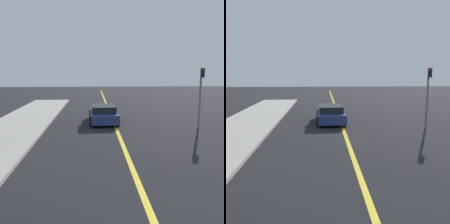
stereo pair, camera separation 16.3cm
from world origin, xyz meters
The scene contains 4 objects.
road_center_line centered at (0.00, 18.00, 0.00)m, with size 0.20×60.00×0.01m.
sidewalk_left centered at (-6.17, 16.59, 0.08)m, with size 3.85×33.18×0.15m.
car_ahead_center centered at (-0.71, 20.47, 0.60)m, with size 1.98×3.92×1.21m.
traffic_light centered at (5.07, 18.27, 2.28)m, with size 0.18×0.40×3.66m.
Camera 2 is at (-1.22, 3.72, 3.50)m, focal length 40.00 mm.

